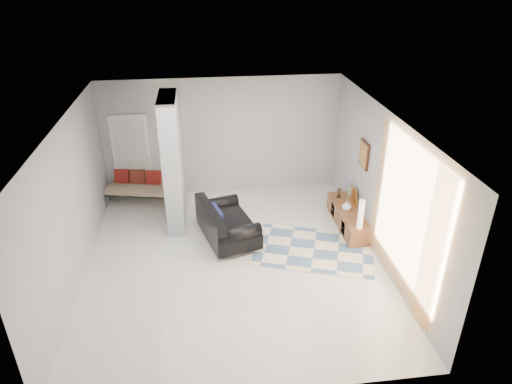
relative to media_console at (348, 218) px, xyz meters
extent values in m
plane|color=beige|center=(-2.52, -0.99, -0.21)|extent=(6.00, 6.00, 0.00)
plane|color=white|center=(-2.52, -0.99, 2.59)|extent=(6.00, 6.00, 0.00)
plane|color=#ABADAF|center=(-2.52, 2.01, 1.19)|extent=(6.00, 0.00, 6.00)
plane|color=#ABADAF|center=(-2.52, -3.99, 1.19)|extent=(6.00, 0.00, 6.00)
plane|color=#ABADAF|center=(-5.27, -0.99, 1.19)|extent=(0.00, 6.00, 6.00)
plane|color=#ABADAF|center=(0.23, -0.99, 1.19)|extent=(0.00, 6.00, 6.00)
cube|color=#ADB2B5|center=(-3.62, 0.61, 1.19)|extent=(0.35, 1.20, 2.80)
cube|color=white|center=(-4.62, 1.97, 0.81)|extent=(0.85, 0.06, 2.04)
plane|color=#F3A13F|center=(0.15, -2.14, 1.24)|extent=(0.00, 2.55, 2.55)
cube|color=black|center=(0.20, 0.00, 1.44)|extent=(0.04, 0.45, 0.55)
cube|color=brown|center=(0.00, 0.00, -0.01)|extent=(0.45, 1.71, 0.40)
cube|color=black|center=(-0.22, -0.38, -0.01)|extent=(0.02, 0.23, 0.28)
cube|color=black|center=(-0.22, 0.38, -0.01)|extent=(0.02, 0.23, 0.28)
cube|color=gold|center=(0.18, 0.23, 0.39)|extent=(0.09, 0.32, 0.40)
cube|color=silver|center=(-0.10, -0.38, 0.25)|extent=(0.04, 0.10, 0.12)
cylinder|color=silver|center=(-2.75, -0.87, -0.16)|extent=(0.05, 0.05, 0.10)
cylinder|color=silver|center=(-3.09, 0.37, -0.16)|extent=(0.05, 0.05, 0.10)
cylinder|color=silver|center=(-2.06, -0.69, -0.16)|extent=(0.05, 0.05, 0.10)
cylinder|color=silver|center=(-2.40, 0.55, -0.16)|extent=(0.05, 0.05, 0.10)
cube|color=black|center=(-2.57, -0.16, 0.04)|extent=(1.28, 1.71, 0.30)
cube|color=black|center=(-2.92, -0.25, 0.37)|extent=(0.59, 1.52, 0.36)
cylinder|color=black|center=(-2.41, -0.78, 0.27)|extent=(0.91, 0.50, 0.28)
cylinder|color=black|center=(-2.74, 0.46, 0.27)|extent=(0.91, 0.50, 0.28)
cube|color=black|center=(-2.80, -0.22, 0.39)|extent=(0.28, 0.58, 0.31)
cylinder|color=black|center=(-5.28, 1.47, -0.01)|extent=(0.04, 0.04, 0.40)
cylinder|color=black|center=(-3.71, 1.11, -0.01)|extent=(0.04, 0.04, 0.40)
cylinder|color=black|center=(-5.13, 2.12, -0.01)|extent=(0.04, 0.04, 0.40)
cylinder|color=black|center=(-3.56, 1.76, -0.01)|extent=(0.04, 0.04, 0.40)
cube|color=beige|center=(-4.42, 1.61, 0.17)|extent=(1.75, 1.03, 0.12)
cube|color=maroon|center=(-4.90, 1.88, 0.39)|extent=(0.37, 0.24, 0.33)
cube|color=maroon|center=(-4.53, 1.79, 0.39)|extent=(0.37, 0.24, 0.33)
cube|color=maroon|center=(-4.15, 1.71, 0.39)|extent=(0.37, 0.24, 0.33)
cube|color=beige|center=(-0.92, -0.79, -0.20)|extent=(2.66, 2.17, 0.01)
cylinder|color=white|center=(-0.02, -0.74, 0.50)|extent=(0.11, 0.11, 0.62)
imported|color=white|center=(-0.05, 0.00, 0.30)|extent=(0.20, 0.20, 0.21)
camera|label=1|loc=(-3.00, -8.08, 4.93)|focal=32.00mm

